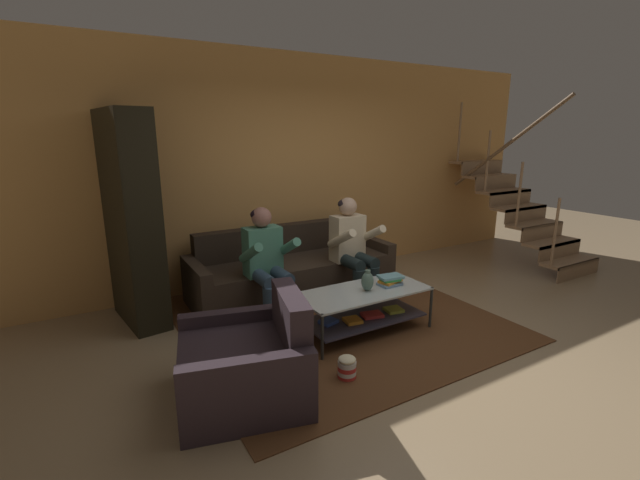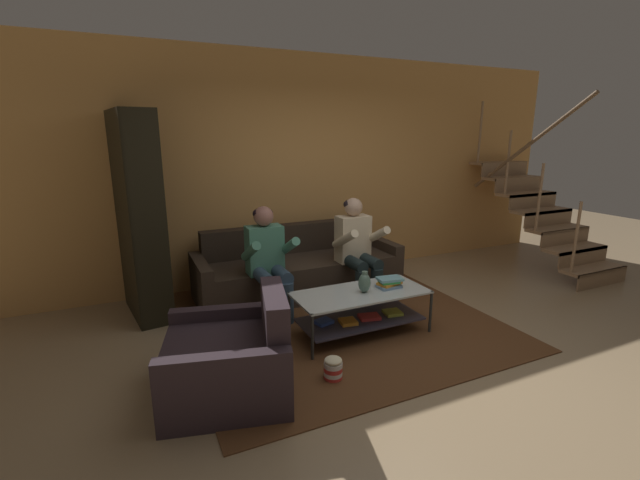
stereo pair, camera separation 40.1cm
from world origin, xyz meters
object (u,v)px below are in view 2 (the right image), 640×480
(person_seated_left, at_px, (268,258))
(coffee_table, at_px, (360,307))
(couch, at_px, (298,270))
(book_stack, at_px, (389,282))
(bookshelf, at_px, (139,241))
(popcorn_tub, at_px, (333,368))
(vase, at_px, (364,282))
(person_seated_right, at_px, (357,246))
(armchair, at_px, (231,360))

(person_seated_left, distance_m, coffee_table, 1.10)
(couch, relative_size, book_stack, 9.42)
(bookshelf, bearing_deg, popcorn_tub, -57.27)
(vase, bearing_deg, person_seated_right, 64.61)
(bookshelf, height_order, armchair, bookshelf)
(person_seated_right, relative_size, book_stack, 4.57)
(couch, distance_m, vase, 1.35)
(armchair, bearing_deg, coffee_table, 17.94)
(book_stack, relative_size, bookshelf, 0.12)
(couch, bearing_deg, book_stack, -71.07)
(couch, height_order, vase, couch)
(popcorn_tub, bearing_deg, couch, 76.02)
(coffee_table, distance_m, armchair, 1.44)
(person_seated_left, distance_m, book_stack, 1.28)
(vase, relative_size, popcorn_tub, 1.09)
(vase, xyz_separation_m, bookshelf, (-1.91, 1.39, 0.29))
(person_seated_right, xyz_separation_m, coffee_table, (-0.41, -0.80, -0.37))
(armchair, bearing_deg, couch, 54.48)
(couch, height_order, armchair, couch)
(coffee_table, bearing_deg, person_seated_left, 129.91)
(coffee_table, bearing_deg, armchair, -162.06)
(popcorn_tub, bearing_deg, person_seated_left, 92.57)
(couch, distance_m, person_seated_left, 0.83)
(vase, height_order, popcorn_tub, vase)
(book_stack, height_order, bookshelf, bookshelf)
(coffee_table, relative_size, book_stack, 4.95)
(coffee_table, relative_size, armchair, 1.18)
(coffee_table, height_order, vase, vase)
(person_seated_left, height_order, person_seated_right, person_seated_right)
(book_stack, distance_m, armchair, 1.76)
(coffee_table, bearing_deg, couch, 95.46)
(book_stack, bearing_deg, coffee_table, 179.64)
(book_stack, bearing_deg, vase, -177.33)
(coffee_table, height_order, bookshelf, bookshelf)
(person_seated_left, xyz_separation_m, armchair, (-0.71, -1.24, -0.38))
(person_seated_right, bearing_deg, vase, -115.39)
(person_seated_left, height_order, armchair, person_seated_left)
(person_seated_left, relative_size, book_stack, 4.49)
(bookshelf, bearing_deg, book_stack, -32.07)
(vase, bearing_deg, coffee_table, 151.99)
(person_seated_left, height_order, coffee_table, person_seated_left)
(couch, relative_size, coffee_table, 1.90)
(popcorn_tub, bearing_deg, vase, 43.36)
(coffee_table, height_order, book_stack, book_stack)
(popcorn_tub, bearing_deg, coffee_table, 45.47)
(vase, bearing_deg, bookshelf, 143.87)
(person_seated_left, xyz_separation_m, book_stack, (0.99, -0.80, -0.16))
(person_seated_left, height_order, book_stack, person_seated_left)
(couch, distance_m, popcorn_tub, 1.98)
(coffee_table, bearing_deg, person_seated_right, 62.47)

